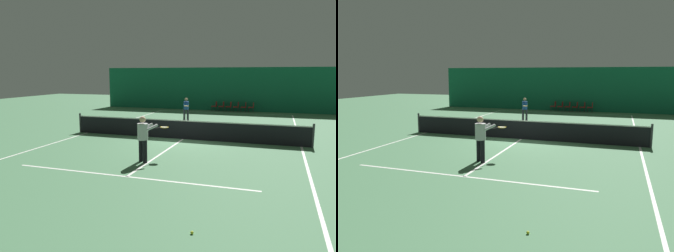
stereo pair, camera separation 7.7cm
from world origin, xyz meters
The scene contains 18 objects.
ground_plane centered at (0.00, 0.00, 0.00)m, with size 60.00×60.00×0.00m, color #4C7F56.
backdrop_curtain centered at (0.00, 13.55, 1.89)m, with size 23.00×0.12×3.79m.
court_line_baseline_far centered at (0.00, 11.90, 0.00)m, with size 11.00×0.10×0.00m.
court_line_service_far centered at (0.00, 6.40, 0.00)m, with size 8.25×0.10×0.00m.
court_line_service_near centered at (0.00, -6.40, 0.00)m, with size 8.25×0.10×0.00m.
court_line_sideline_left centered at (-5.50, 0.00, 0.00)m, with size 0.10×23.80×0.00m.
court_line_sideline_right centered at (5.50, 0.00, 0.00)m, with size 0.10×23.80×0.00m.
court_line_centre centered at (0.00, 0.00, 0.00)m, with size 0.10×12.80×0.00m.
tennis_net centered at (0.00, 0.00, 0.51)m, with size 12.00×0.10×1.07m.
player_near centered at (-0.18, -4.57, 0.99)m, with size 1.03×1.35×1.70m.
player_far centered at (-1.66, 6.43, 0.92)m, with size 0.70×1.35×1.58m.
courtside_chair_0 centered at (-0.87, 13.00, 0.49)m, with size 0.44×0.44×0.84m.
courtside_chair_1 centered at (-0.24, 13.00, 0.49)m, with size 0.44×0.44×0.84m.
courtside_chair_2 centered at (0.39, 13.00, 0.49)m, with size 0.44×0.44×0.84m.
courtside_chair_3 centered at (1.02, 13.00, 0.49)m, with size 0.44×0.44×0.84m.
courtside_chair_4 centered at (1.65, 13.00, 0.49)m, with size 0.44×0.44×0.84m.
courtside_chair_5 centered at (2.28, 13.00, 0.49)m, with size 0.44×0.44×0.84m.
tennis_ball centered at (2.92, -9.38, 0.03)m, with size 0.07×0.07×0.07m.
Camera 1 is at (4.46, -15.43, 3.22)m, focal length 35.00 mm.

